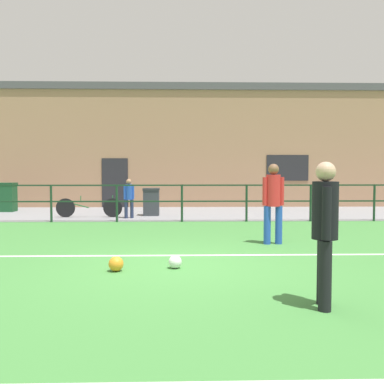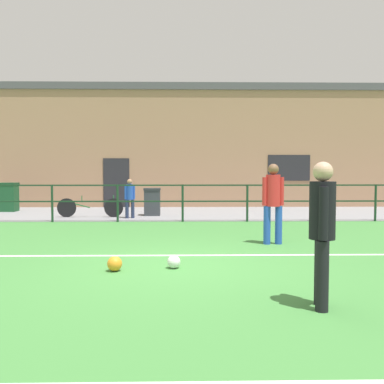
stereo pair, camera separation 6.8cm
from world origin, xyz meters
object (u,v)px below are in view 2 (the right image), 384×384
(soccer_ball_spare, at_px, (115,264))
(spectator_child, at_px, (130,196))
(soccer_ball_match, at_px, (174,262))
(player_goalkeeper, at_px, (322,225))
(player_striker, at_px, (273,199))
(bicycle_parked_0, at_px, (90,207))
(trash_bin_0, at_px, (8,197))
(trash_bin_1, at_px, (152,202))

(soccer_ball_spare, distance_m, spectator_child, 7.25)
(soccer_ball_match, distance_m, spectator_child, 7.23)
(player_goalkeeper, bearing_deg, player_striker, 9.69)
(soccer_ball_spare, height_order, bicycle_parked_0, bicycle_parked_0)
(soccer_ball_match, relative_size, spectator_child, 0.17)
(bicycle_parked_0, distance_m, trash_bin_0, 4.12)
(bicycle_parked_0, bearing_deg, player_goalkeeper, -63.12)
(player_goalkeeper, distance_m, player_striker, 4.20)
(player_striker, xyz_separation_m, bicycle_parked_0, (-5.05, 5.13, -0.63))
(player_goalkeeper, xyz_separation_m, soccer_ball_spare, (-2.66, 1.81, -0.84))
(trash_bin_1, bearing_deg, player_striker, -61.89)
(player_striker, height_order, spectator_child, player_striker)
(spectator_child, bearing_deg, trash_bin_1, -147.49)
(spectator_child, height_order, bicycle_parked_0, spectator_child)
(player_striker, bearing_deg, player_goalkeeper, -99.36)
(player_striker, relative_size, soccer_ball_match, 8.06)
(soccer_ball_match, bearing_deg, player_goalkeeper, -48.68)
(player_goalkeeper, distance_m, soccer_ball_match, 2.77)
(trash_bin_1, bearing_deg, spectator_child, -129.58)
(player_goalkeeper, relative_size, player_striker, 0.97)
(soccer_ball_match, bearing_deg, trash_bin_0, 124.84)
(soccer_ball_match, xyz_separation_m, trash_bin_1, (-0.94, 7.83, 0.39))
(spectator_child, height_order, trash_bin_0, spectator_child)
(soccer_ball_match, relative_size, trash_bin_0, 0.19)
(player_striker, height_order, trash_bin_1, player_striker)
(player_goalkeeper, height_order, trash_bin_1, player_goalkeeper)
(spectator_child, bearing_deg, soccer_ball_spare, 77.55)
(bicycle_parked_0, bearing_deg, spectator_child, -12.97)
(trash_bin_0, bearing_deg, player_striker, -39.89)
(player_goalkeeper, bearing_deg, soccer_ball_spare, 70.05)
(player_goalkeeper, relative_size, trash_bin_1, 1.77)
(player_goalkeeper, distance_m, bicycle_parked_0, 10.46)
(bicycle_parked_0, bearing_deg, trash_bin_0, 149.88)
(soccer_ball_match, height_order, soccer_ball_spare, soccer_ball_spare)
(player_goalkeeper, bearing_deg, trash_bin_0, 50.24)
(spectator_child, xyz_separation_m, bicycle_parked_0, (-1.37, 0.32, -0.40))
(soccer_ball_match, height_order, trash_bin_1, trash_bin_1)
(trash_bin_0, xyz_separation_m, trash_bin_1, (5.61, -1.57, -0.07))
(player_striker, distance_m, trash_bin_0, 11.23)
(trash_bin_0, bearing_deg, spectator_child, -25.77)
(soccer_ball_spare, xyz_separation_m, bicycle_parked_0, (-2.06, 7.51, 0.23))
(bicycle_parked_0, bearing_deg, soccer_ball_match, -67.87)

